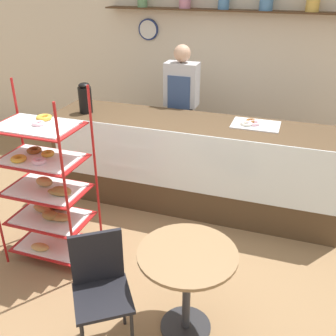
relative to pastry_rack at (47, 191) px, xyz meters
name	(u,v)px	position (x,y,z in m)	size (l,w,h in m)	color
ground_plane	(151,275)	(0.97, 0.02, -0.70)	(14.00, 14.00, 0.00)	olive
back_wall	(223,62)	(0.97, 2.71, 0.67)	(10.00, 0.30, 2.70)	beige
display_counter	(192,164)	(0.97, 1.32, -0.19)	(3.16, 0.71, 1.01)	#4C3823
pastry_rack	(47,191)	(0.00, 0.00, 0.00)	(0.76, 0.50, 1.62)	#A51919
person_worker	(181,109)	(0.65, 1.90, 0.23)	(0.39, 0.23, 1.70)	#282833
cafe_table	(187,273)	(1.42, -0.43, -0.16)	(0.70, 0.70, 0.72)	#262628
cafe_chair	(100,281)	(0.88, -0.71, -0.16)	(0.53, 0.53, 0.88)	black
coffee_carafe	(85,98)	(-0.26, 1.22, 0.48)	(0.15, 0.15, 0.34)	black
donut_tray_counter	(254,124)	(1.58, 1.41, 0.33)	(0.48, 0.34, 0.04)	silver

